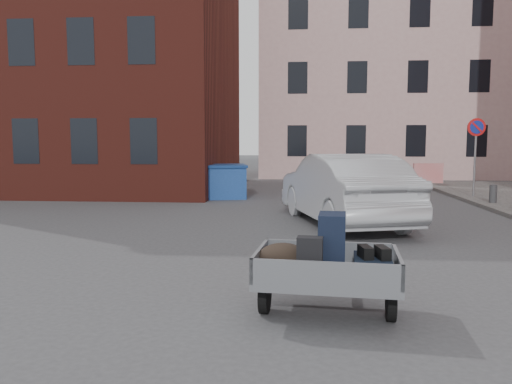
{
  "coord_description": "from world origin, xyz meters",
  "views": [
    {
      "loc": [
        -0.05,
        -7.95,
        2.03
      ],
      "look_at": [
        -0.77,
        0.98,
        1.1
      ],
      "focal_mm": 35.0,
      "sensor_mm": 36.0,
      "label": 1
    }
  ],
  "objects": [
    {
      "name": "ground",
      "position": [
        0.0,
        0.0,
        0.0
      ],
      "size": [
        120.0,
        120.0,
        0.0
      ],
      "primitive_type": "plane",
      "color": "#38383A",
      "rests_on": "ground"
    },
    {
      "name": "building_brick",
      "position": [
        -9.0,
        13.0,
        7.0
      ],
      "size": [
        12.0,
        10.0,
        14.0
      ],
      "primitive_type": "cube",
      "color": "#591E16",
      "rests_on": "ground"
    },
    {
      "name": "building_pink",
      "position": [
        6.0,
        22.0,
        7.0
      ],
      "size": [
        16.0,
        8.0,
        14.0
      ],
      "primitive_type": "cube",
      "color": "#C09693",
      "rests_on": "ground"
    },
    {
      "name": "no_parking_sign",
      "position": [
        6.0,
        9.48,
        2.01
      ],
      "size": [
        0.6,
        0.09,
        2.65
      ],
      "color": "gray",
      "rests_on": "sidewalk"
    },
    {
      "name": "barriers",
      "position": [
        4.2,
        15.0,
        0.5
      ],
      "size": [
        4.7,
        0.18,
        1.0
      ],
      "color": "red",
      "rests_on": "ground"
    },
    {
      "name": "trailer",
      "position": [
        0.3,
        -2.32,
        0.61
      ],
      "size": [
        1.7,
        1.87,
        1.2
      ],
      "rotation": [
        0.0,
        0.0,
        -0.1
      ],
      "color": "black",
      "rests_on": "ground"
    },
    {
      "name": "dumpster",
      "position": [
        -3.2,
        9.32,
        0.6
      ],
      "size": [
        3.06,
        2.01,
        1.18
      ],
      "rotation": [
        0.0,
        0.0,
        0.21
      ],
      "color": "#214BA1",
      "rests_on": "ground"
    },
    {
      "name": "silver_car",
      "position": [
        1.09,
        4.23,
        0.86
      ],
      "size": [
        3.12,
        5.48,
        1.71
      ],
      "primitive_type": "imported",
      "rotation": [
        0.0,
        0.0,
        3.41
      ],
      "color": "#AFB1B6",
      "rests_on": "ground"
    }
  ]
}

